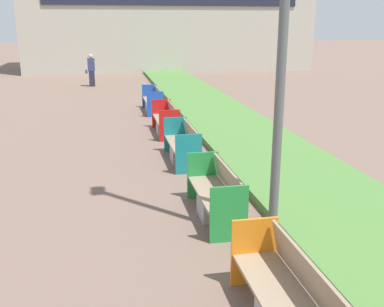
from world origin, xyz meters
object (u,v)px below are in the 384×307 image
at_px(bench_blue_frame, 153,103).
at_px(pedestrian_walking, 91,70).
at_px(bench_red_frame, 166,122).
at_px(bench_green_frame, 216,198).
at_px(bench_teal_frame, 183,147).

relative_size(bench_blue_frame, pedestrian_walking, 1.19).
bearing_deg(bench_blue_frame, bench_red_frame, -90.02).
xyz_separation_m(bench_green_frame, bench_blue_frame, (0.00, 10.15, 0.00)).
distance_m(bench_green_frame, bench_red_frame, 6.44).
distance_m(bench_green_frame, pedestrian_walking, 18.36).
bearing_deg(bench_teal_frame, pedestrian_walking, 99.63).
height_order(bench_blue_frame, pedestrian_walking, pedestrian_walking).
distance_m(bench_teal_frame, bench_blue_frame, 6.72).
bearing_deg(bench_teal_frame, bench_red_frame, 90.00).
relative_size(bench_teal_frame, bench_blue_frame, 0.96).
bearing_deg(bench_teal_frame, bench_green_frame, -90.00).
bearing_deg(bench_green_frame, bench_teal_frame, 90.00).
height_order(bench_green_frame, bench_red_frame, same).
bearing_deg(bench_green_frame, pedestrian_walking, 97.84).
height_order(bench_teal_frame, bench_red_frame, same).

